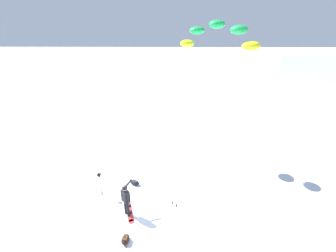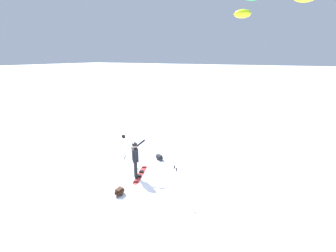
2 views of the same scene
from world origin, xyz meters
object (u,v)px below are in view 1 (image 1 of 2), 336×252
object	(u,v)px
snowboarder	(126,197)
gear_bag_large	(135,183)
snowboard	(129,209)
traction_kite	(216,35)
ski_poles	(174,211)
gear_bag_small	(125,239)
camera_tripod	(100,180)

from	to	relation	value
snowboarder	gear_bag_large	distance (m)	2.42
snowboard	snowboarder	bearing A→B (deg)	-2.41
traction_kite	ski_poles	bearing A→B (deg)	-22.28
snowboarder	snowboard	size ratio (longest dim) A/B	1.02
gear_bag_small	ski_poles	size ratio (longest dim) A/B	0.38
ski_poles	gear_bag_small	bearing A→B (deg)	-65.94
camera_tripod	traction_kite	bearing A→B (deg)	118.86
snowboarder	gear_bag_small	distance (m)	1.77
snowboard	camera_tripod	xyz separation A→B (m)	(-0.98, -1.69, 1.00)
snowboard	ski_poles	size ratio (longest dim) A/B	1.32
ski_poles	snowboarder	bearing A→B (deg)	-103.42
snowboarder	gear_bag_large	world-z (taller)	snowboarder
traction_kite	gear_bag_large	world-z (taller)	traction_kite
gear_bag_large	ski_poles	bearing A→B (deg)	40.17
traction_kite	camera_tripod	size ratio (longest dim) A/B	2.90
snowboard	gear_bag_small	world-z (taller)	gear_bag_small
traction_kite	camera_tripod	bearing A→B (deg)	-61.14
ski_poles	traction_kite	bearing A→B (deg)	157.72
snowboard	gear_bag_large	world-z (taller)	gear_bag_large
snowboarder	gear_bag_small	bearing A→B (deg)	8.73
camera_tripod	snowboard	bearing A→B (deg)	59.89
gear_bag_large	gear_bag_small	xyz separation A→B (m)	(3.71, 0.25, 0.01)
snowboarder	ski_poles	size ratio (longest dim) A/B	1.35
camera_tripod	gear_bag_small	distance (m)	3.48
snowboarder	camera_tripod	world-z (taller)	snowboarder
traction_kite	gear_bag_small	size ratio (longest dim) A/B	8.17
snowboard	gear_bag_large	distance (m)	1.92
traction_kite	camera_tripod	distance (m)	10.01
traction_kite	ski_poles	xyz separation A→B (m)	(5.23, -2.14, -7.30)
snowboard	traction_kite	bearing A→B (deg)	134.43
snowboarder	gear_bag_large	xyz separation A→B (m)	(-2.23, -0.03, -0.94)
gear_bag_large	traction_kite	bearing A→B (deg)	118.64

